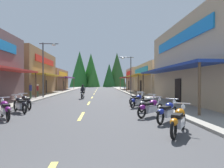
{
  "coord_description": "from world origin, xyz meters",
  "views": [
    {
      "loc": [
        1.04,
        -0.89,
        1.81
      ],
      "look_at": [
        3.24,
        34.66,
        1.43
      ],
      "focal_mm": 28.74,
      "sensor_mm": 36.0,
      "label": 1
    }
  ],
  "objects_px": {
    "streetlamp_right": "(129,69)",
    "motorcycle_parked_right_1": "(167,111)",
    "motorcycle_parked_right_5": "(137,99)",
    "motorcycle_parked_left_3": "(20,104)",
    "rider_cruising_lead": "(83,93)",
    "pedestrian_browsing": "(38,90)",
    "motorcycle_parked_right_4": "(137,100)",
    "motorcycle_parked_right_3": "(148,103)",
    "motorcycle_parked_left_2": "(5,109)",
    "motorcycle_parked_right_2": "(151,107)",
    "motorcycle_parked_right_0": "(179,120)",
    "motorcycle_parked_left_4": "(25,102)",
    "streetlamp_left": "(46,62)",
    "pedestrian_by_shop": "(30,90)"
  },
  "relations": [
    {
      "from": "streetlamp_left",
      "to": "motorcycle_parked_right_1",
      "type": "xyz_separation_m",
      "value": [
        9.14,
        -12.43,
        -3.54
      ]
    },
    {
      "from": "motorcycle_parked_right_3",
      "to": "motorcycle_parked_right_4",
      "type": "distance_m",
      "value": 1.68
    },
    {
      "from": "motorcycle_parked_right_1",
      "to": "pedestrian_browsing",
      "type": "distance_m",
      "value": 16.82
    },
    {
      "from": "motorcycle_parked_right_4",
      "to": "motorcycle_parked_left_4",
      "type": "xyz_separation_m",
      "value": [
        -7.74,
        -0.26,
        0.0
      ]
    },
    {
      "from": "motorcycle_parked_right_1",
      "to": "motorcycle_parked_right_2",
      "type": "bearing_deg",
      "value": 61.97
    },
    {
      "from": "streetlamp_right",
      "to": "motorcycle_parked_left_4",
      "type": "relative_size",
      "value": 3.23
    },
    {
      "from": "motorcycle_parked_right_5",
      "to": "motorcycle_parked_left_4",
      "type": "distance_m",
      "value": 8.18
    },
    {
      "from": "motorcycle_parked_right_4",
      "to": "motorcycle_parked_right_0",
      "type": "bearing_deg",
      "value": -141.7
    },
    {
      "from": "motorcycle_parked_left_3",
      "to": "rider_cruising_lead",
      "type": "bearing_deg",
      "value": -60.19
    },
    {
      "from": "motorcycle_parked_right_4",
      "to": "motorcycle_parked_left_2",
      "type": "relative_size",
      "value": 0.99
    },
    {
      "from": "streetlamp_right",
      "to": "motorcycle_parked_right_2",
      "type": "bearing_deg",
      "value": -94.85
    },
    {
      "from": "streetlamp_left",
      "to": "motorcycle_parked_left_4",
      "type": "distance_m",
      "value": 8.72
    },
    {
      "from": "streetlamp_left",
      "to": "motorcycle_parked_right_5",
      "type": "relative_size",
      "value": 3.9
    },
    {
      "from": "streetlamp_left",
      "to": "motorcycle_parked_left_4",
      "type": "relative_size",
      "value": 3.63
    },
    {
      "from": "motorcycle_parked_right_0",
      "to": "pedestrian_browsing",
      "type": "height_order",
      "value": "pedestrian_browsing"
    },
    {
      "from": "motorcycle_parked_right_0",
      "to": "motorcycle_parked_right_3",
      "type": "bearing_deg",
      "value": 32.75
    },
    {
      "from": "motorcycle_parked_right_5",
      "to": "rider_cruising_lead",
      "type": "height_order",
      "value": "rider_cruising_lead"
    },
    {
      "from": "motorcycle_parked_left_3",
      "to": "motorcycle_parked_left_4",
      "type": "height_order",
      "value": "same"
    },
    {
      "from": "motorcycle_parked_right_1",
      "to": "motorcycle_parked_right_2",
      "type": "xyz_separation_m",
      "value": [
        -0.42,
        1.27,
        0.0
      ]
    },
    {
      "from": "pedestrian_browsing",
      "to": "motorcycle_parked_right_1",
      "type": "bearing_deg",
      "value": 94.76
    },
    {
      "from": "pedestrian_by_shop",
      "to": "motorcycle_parked_right_3",
      "type": "bearing_deg",
      "value": -80.0
    },
    {
      "from": "rider_cruising_lead",
      "to": "pedestrian_browsing",
      "type": "xyz_separation_m",
      "value": [
        -5.34,
        1.5,
        0.25
      ]
    },
    {
      "from": "motorcycle_parked_right_1",
      "to": "pedestrian_browsing",
      "type": "height_order",
      "value": "pedestrian_browsing"
    },
    {
      "from": "motorcycle_parked_right_0",
      "to": "motorcycle_parked_right_4",
      "type": "distance_m",
      "value": 6.67
    },
    {
      "from": "motorcycle_parked_left_3",
      "to": "motorcycle_parked_left_4",
      "type": "relative_size",
      "value": 0.97
    },
    {
      "from": "motorcycle_parked_right_3",
      "to": "motorcycle_parked_right_5",
      "type": "bearing_deg",
      "value": 45.67
    },
    {
      "from": "motorcycle_parked_right_4",
      "to": "motorcycle_parked_left_3",
      "type": "relative_size",
      "value": 1.06
    },
    {
      "from": "motorcycle_parked_right_2",
      "to": "motorcycle_parked_right_3",
      "type": "xyz_separation_m",
      "value": [
        0.35,
        1.87,
        0.0
      ]
    },
    {
      "from": "motorcycle_parked_left_2",
      "to": "rider_cruising_lead",
      "type": "xyz_separation_m",
      "value": [
        2.74,
        10.56,
        0.17
      ]
    },
    {
      "from": "pedestrian_browsing",
      "to": "motorcycle_parked_right_0",
      "type": "bearing_deg",
      "value": 90.31
    },
    {
      "from": "streetlamp_right",
      "to": "motorcycle_parked_right_1",
      "type": "distance_m",
      "value": 18.29
    },
    {
      "from": "motorcycle_parked_right_1",
      "to": "motorcycle_parked_left_3",
      "type": "height_order",
      "value": "same"
    },
    {
      "from": "streetlamp_right",
      "to": "motorcycle_parked_left_4",
      "type": "bearing_deg",
      "value": -124.17
    },
    {
      "from": "motorcycle_parked_right_2",
      "to": "pedestrian_by_shop",
      "type": "xyz_separation_m",
      "value": [
        -9.85,
        9.67,
        0.54
      ]
    },
    {
      "from": "motorcycle_parked_right_1",
      "to": "motorcycle_parked_right_5",
      "type": "distance_m",
      "value": 6.21
    },
    {
      "from": "motorcycle_parked_right_2",
      "to": "motorcycle_parked_left_4",
      "type": "height_order",
      "value": "same"
    },
    {
      "from": "motorcycle_parked_left_2",
      "to": "streetlamp_right",
      "type": "bearing_deg",
      "value": -64.02
    },
    {
      "from": "motorcycle_parked_left_3",
      "to": "rider_cruising_lead",
      "type": "distance_m",
      "value": 9.14
    },
    {
      "from": "motorcycle_parked_left_2",
      "to": "pedestrian_browsing",
      "type": "height_order",
      "value": "pedestrian_browsing"
    },
    {
      "from": "motorcycle_parked_right_4",
      "to": "motorcycle_parked_right_5",
      "type": "bearing_deg",
      "value": 27.18
    },
    {
      "from": "motorcycle_parked_right_5",
      "to": "pedestrian_browsing",
      "type": "height_order",
      "value": "pedestrian_browsing"
    },
    {
      "from": "motorcycle_parked_right_5",
      "to": "rider_cruising_lead",
      "type": "xyz_separation_m",
      "value": [
        -4.88,
        5.54,
        0.17
      ]
    },
    {
      "from": "motorcycle_parked_right_0",
      "to": "motorcycle_parked_right_4",
      "type": "height_order",
      "value": "same"
    },
    {
      "from": "motorcycle_parked_left_3",
      "to": "streetlamp_right",
      "type": "bearing_deg",
      "value": -72.72
    },
    {
      "from": "motorcycle_parked_right_1",
      "to": "motorcycle_parked_right_4",
      "type": "height_order",
      "value": "same"
    },
    {
      "from": "motorcycle_parked_right_3",
      "to": "motorcycle_parked_right_5",
      "type": "distance_m",
      "value": 3.08
    },
    {
      "from": "motorcycle_parked_right_0",
      "to": "motorcycle_parked_left_2",
      "type": "relative_size",
      "value": 1.01
    },
    {
      "from": "motorcycle_parked_left_4",
      "to": "rider_cruising_lead",
      "type": "distance_m",
      "value": 7.88
    },
    {
      "from": "motorcycle_parked_right_4",
      "to": "rider_cruising_lead",
      "type": "xyz_separation_m",
      "value": [
        -4.61,
        6.97,
        0.17
      ]
    },
    {
      "from": "motorcycle_parked_right_1",
      "to": "motorcycle_parked_left_3",
      "type": "bearing_deg",
      "value": 112.51
    }
  ]
}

